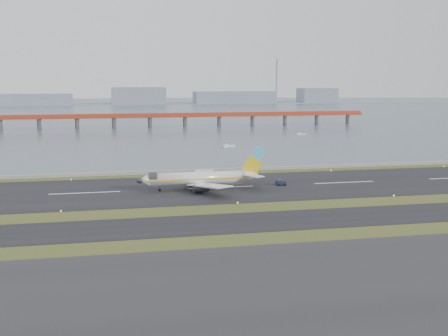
{
  "coord_description": "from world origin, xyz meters",
  "views": [
    {
      "loc": [
        -33.39,
        -133.28,
        32.47
      ],
      "look_at": [
        -0.63,
        22.0,
        7.31
      ],
      "focal_mm": 45.0,
      "sensor_mm": 36.0,
      "label": 1
    }
  ],
  "objects": [
    {
      "name": "seawall",
      "position": [
        0.0,
        60.0,
        0.5
      ],
      "size": [
        1000.0,
        2.5,
        1.0
      ],
      "primitive_type": "cube",
      "color": "gray",
      "rests_on": "ground"
    },
    {
      "name": "red_pier",
      "position": [
        20.0,
        250.0,
        7.28
      ],
      "size": [
        260.0,
        5.0,
        10.2
      ],
      "color": "#AE381D",
      "rests_on": "ground"
    },
    {
      "name": "workboat_far",
      "position": [
        78.96,
        180.07,
        0.47
      ],
      "size": [
        6.37,
        2.92,
        1.49
      ],
      "rotation": [
        0.0,
        0.0,
        0.17
      ],
      "color": "silver",
      "rests_on": "ground"
    },
    {
      "name": "ground",
      "position": [
        0.0,
        0.0,
        0.0
      ],
      "size": [
        1000.0,
        1000.0,
        0.0
      ],
      "primitive_type": "plane",
      "color": "#374A1A",
      "rests_on": "ground"
    },
    {
      "name": "workboat_near",
      "position": [
        23.95,
        129.54,
        0.54
      ],
      "size": [
        7.3,
        4.85,
        1.7
      ],
      "rotation": [
        0.0,
        0.0,
        0.42
      ],
      "color": "silver",
      "rests_on": "ground"
    },
    {
      "name": "bay_water",
      "position": [
        0.0,
        460.0,
        0.0
      ],
      "size": [
        1400.0,
        800.0,
        1.3
      ],
      "primitive_type": "cube",
      "color": "#455663",
      "rests_on": "ground"
    },
    {
      "name": "taxiway_strip",
      "position": [
        0.0,
        -12.0,
        0.05
      ],
      "size": [
        1000.0,
        18.0,
        0.1
      ],
      "primitive_type": "cube",
      "color": "black",
      "rests_on": "ground"
    },
    {
      "name": "runway_strip",
      "position": [
        0.0,
        30.0,
        0.05
      ],
      "size": [
        1000.0,
        45.0,
        0.1
      ],
      "primitive_type": "cube",
      "color": "black",
      "rests_on": "ground"
    },
    {
      "name": "pushback_tug",
      "position": [
        18.88,
        29.68,
        0.92
      ],
      "size": [
        2.98,
        1.79,
        1.9
      ],
      "rotation": [
        0.0,
        0.0,
        -0.01
      ],
      "color": "#151C3B",
      "rests_on": "ground"
    },
    {
      "name": "airliner",
      "position": [
        -6.07,
        28.19,
        3.46
      ],
      "size": [
        38.52,
        32.89,
        12.8
      ],
      "color": "white",
      "rests_on": "ground"
    },
    {
      "name": "far_shoreline",
      "position": [
        13.62,
        620.0,
        6.07
      ],
      "size": [
        1400.0,
        80.0,
        60.5
      ],
      "color": "gray",
      "rests_on": "ground"
    },
    {
      "name": "apron_strip",
      "position": [
        0.0,
        -55.0,
        0.05
      ],
      "size": [
        1000.0,
        50.0,
        0.1
      ],
      "primitive_type": "cube",
      "color": "#2A292C",
      "rests_on": "ground"
    }
  ]
}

